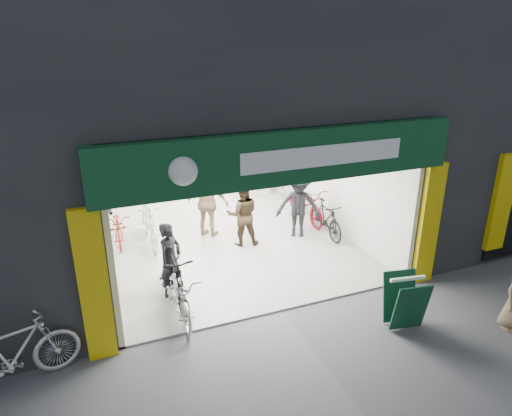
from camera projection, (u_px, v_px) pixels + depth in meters
ground at (282, 311)px, 8.67m from camera, size 60.00×60.00×0.00m
building at (235, 59)px, 11.75m from camera, size 17.00×10.27×8.00m
bike_left_front at (180, 294)px, 8.40m from camera, size 0.65×1.79×0.93m
bike_left_midfront at (175, 278)px, 8.71m from camera, size 0.56×1.94×1.17m
bike_left_midback at (118, 227)px, 11.36m from camera, size 0.65×1.64×0.85m
bike_left_back at (149, 222)px, 11.22m from camera, size 0.57×1.97×1.18m
bike_right_front at (326, 219)px, 11.71m from camera, size 0.48×1.60×0.95m
bike_right_mid at (306, 204)px, 12.64m from camera, size 0.72×1.97×1.03m
bike_right_back at (274, 183)px, 14.51m from camera, size 0.59×1.63×0.96m
parked_bike at (14, 355)px, 6.65m from camera, size 1.97×1.03×1.14m
customer_a at (170, 261)px, 8.91m from camera, size 0.68×0.66×1.58m
customer_b at (243, 214)px, 11.09m from camera, size 0.93×0.80×1.64m
customer_c at (298, 206)px, 11.51m from camera, size 1.29×1.10×1.73m
customer_d at (208, 203)px, 11.49m from camera, size 1.14×1.07×1.89m
sandwich_board at (405, 300)px, 8.06m from camera, size 0.73×0.74×0.96m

